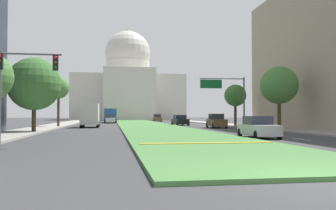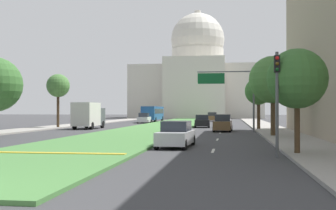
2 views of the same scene
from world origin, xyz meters
name	(u,v)px [view 2 (image 2 of 2)]	position (x,y,z in m)	size (l,w,h in m)	color
ground_plane	(172,125)	(0.00, 56.78, 0.00)	(260.00, 260.00, 0.00)	#3D3D3F
grass_median	(166,126)	(0.00, 51.10, 0.07)	(8.50, 102.20, 0.14)	#4C8442
median_curb_nose	(52,153)	(0.00, 10.87, 0.16)	(7.65, 0.50, 0.04)	gold
lane_dashes_right	(221,129)	(7.99, 42.77, 0.00)	(0.16, 60.59, 0.01)	silver
sidewalk_left	(60,126)	(-13.73, 45.42, 0.07)	(4.00, 102.20, 0.15)	#9E9991
sidewalk_right	(268,128)	(13.73, 45.42, 0.07)	(4.00, 102.20, 0.15)	#9E9991
capitol_building	(197,79)	(0.00, 112.79, 11.04)	(36.04, 27.18, 30.91)	beige
traffic_light_near_right	(277,90)	(11.23, 11.69, 3.31)	(0.28, 0.35, 5.20)	#515456
overhead_guide_sign	(232,87)	(9.19, 34.98, 4.66)	(5.92, 0.20, 6.50)	#515456
street_tree_right_near	(297,79)	(12.34, 12.77, 3.92)	(3.09, 3.09, 5.49)	#4C3823
street_tree_right_mid	(273,80)	(12.62, 27.72, 4.90)	(4.07, 4.07, 6.96)	#4C3823
street_tree_left_far	(58,86)	(-12.49, 41.81, 5.33)	(2.93, 2.93, 6.85)	#4C3823
street_tree_right_far	(259,92)	(12.30, 40.73, 4.45)	(3.17, 3.17, 6.08)	#4C3823
sedan_lead_stopped	(176,135)	(5.60, 16.90, 0.77)	(2.11, 4.75, 1.64)	#BCBCC1
sedan_midblock	(223,124)	(8.25, 36.66, 0.86)	(2.08, 4.50, 1.84)	brown
sedan_distant	(202,121)	(5.37, 46.91, 0.79)	(2.22, 4.33, 1.67)	black
sedan_far_horizon	(144,118)	(-5.60, 62.89, 0.83)	(2.00, 4.33, 1.79)	silver
sedan_very_far	(212,117)	(5.58, 77.43, 0.85)	(2.14, 4.68, 1.82)	brown
box_truck_delivery	(88,115)	(-8.17, 40.84, 1.68)	(2.40, 6.40, 3.20)	#4C5156
city_bus	(153,113)	(-5.60, 71.38, 1.77)	(2.62, 11.00, 2.95)	#1E4C8C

